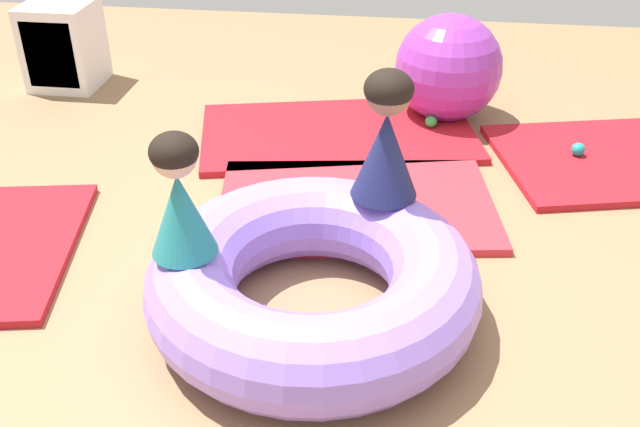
{
  "coord_description": "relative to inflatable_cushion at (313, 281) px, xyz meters",
  "views": [
    {
      "loc": [
        0.41,
        -2.35,
        1.88
      ],
      "look_at": [
        0.08,
        0.09,
        0.36
      ],
      "focal_mm": 40.7,
      "sensor_mm": 36.0,
      "label": 1
    }
  ],
  "objects": [
    {
      "name": "ground_plane",
      "position": [
        -0.08,
        0.11,
        -0.18
      ],
      "size": [
        8.0,
        8.0,
        0.0
      ],
      "primitive_type": "plane",
      "color": "#93704C"
    },
    {
      "name": "play_ball_green",
      "position": [
        0.45,
        1.79,
        -0.1
      ],
      "size": [
        0.07,
        0.07,
        0.07
      ],
      "primitive_type": "sphere",
      "color": "green",
      "rests_on": "gym_mat_near_right"
    },
    {
      "name": "storage_cube",
      "position": [
        -2.03,
        2.22,
        0.1
      ],
      "size": [
        0.44,
        0.44,
        0.56
      ],
      "color": "white",
      "rests_on": "ground"
    },
    {
      "name": "gym_mat_near_right",
      "position": [
        -0.09,
        1.67,
        -0.16
      ],
      "size": [
        1.77,
        1.25,
        0.04
      ],
      "primitive_type": "cube",
      "rotation": [
        0.0,
        0.0,
        0.23
      ],
      "color": "#B21923",
      "rests_on": "ground"
    },
    {
      "name": "child_in_navy",
      "position": [
        0.24,
        0.41,
        0.44
      ],
      "size": [
        0.32,
        0.32,
        0.54
      ],
      "rotation": [
        0.0,
        0.0,
        0.15
      ],
      "color": "navy",
      "rests_on": "inflatable_cushion"
    },
    {
      "name": "gym_mat_near_left",
      "position": [
        0.09,
        0.86,
        -0.16
      ],
      "size": [
        1.47,
        1.06,
        0.04
      ],
      "primitive_type": "cube",
      "rotation": [
        0.0,
        0.0,
        0.15
      ],
      "color": "red",
      "rests_on": "ground"
    },
    {
      "name": "gym_mat_front",
      "position": [
        1.47,
        1.54,
        -0.16
      ],
      "size": [
        1.44,
        1.22,
        0.04
      ],
      "primitive_type": "cube",
      "rotation": [
        0.0,
        0.0,
        0.24
      ],
      "color": "#B21923",
      "rests_on": "ground"
    },
    {
      "name": "inflatable_cushion",
      "position": [
        0.0,
        0.0,
        0.0
      ],
      "size": [
        1.3,
        1.3,
        0.35
      ],
      "primitive_type": "torus",
      "color": "#9975EA",
      "rests_on": "ground"
    },
    {
      "name": "exercise_ball_large",
      "position": [
        0.53,
        2.03,
        0.15
      ],
      "size": [
        0.65,
        0.65,
        0.65
      ],
      "primitive_type": "sphere",
      "color": "purple",
      "rests_on": "ground"
    },
    {
      "name": "child_in_teal",
      "position": [
        -0.46,
        -0.11,
        0.41
      ],
      "size": [
        0.35,
        0.35,
        0.48
      ],
      "rotation": [
        0.0,
        0.0,
        2.38
      ],
      "color": "teal",
      "rests_on": "inflatable_cushion"
    },
    {
      "name": "play_ball_red",
      "position": [
        0.43,
        1.97,
        -0.08
      ],
      "size": [
        0.11,
        0.11,
        0.11
      ],
      "primitive_type": "sphere",
      "color": "red",
      "rests_on": "gym_mat_near_right"
    },
    {
      "name": "play_ball_teal",
      "position": [
        1.26,
        1.52,
        -0.1
      ],
      "size": [
        0.07,
        0.07,
        0.07
      ],
      "primitive_type": "sphere",
      "color": "teal",
      "rests_on": "gym_mat_front"
    }
  ]
}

